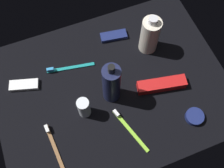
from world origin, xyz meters
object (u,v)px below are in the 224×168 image
Objects in this scene: deodorant_stick at (84,108)px; snack_bar_navy at (114,36)px; lotion_bottle at (111,84)px; bodywash_bottle at (150,35)px; toothbrush_lime at (128,128)px; toothpaste_box_red at (162,85)px; toothbrush_teal at (68,68)px; snack_bar_white at (24,85)px; toothbrush_brown at (54,146)px; cream_tin_left at (194,117)px.

deodorant_stick reaches higher than snack_bar_navy.
snack_bar_navy is at bearing 66.82° from lotion_bottle.
bodywash_bottle is 1.89× the size of deodorant_stick.
toothpaste_box_red is at bearing 30.27° from toothbrush_lime.
snack_bar_white is at bearing -176.22° from toothbrush_teal.
toothbrush_lime is (-19.69, -27.45, -7.29)cm from bodywash_bottle.
toothbrush_teal is at bearing 176.23° from bodywash_bottle.
toothbrush_lime is 1.69× the size of snack_bar_white.
deodorant_stick is 0.51× the size of toothbrush_brown.
deodorant_stick is at bearing 137.31° from toothbrush_lime.
toothbrush_lime is 37.69cm from snack_bar_navy.
cream_tin_left is at bearing -84.38° from bodywash_bottle.
lotion_bottle is at bearing -146.01° from bodywash_bottle.
toothbrush_teal reaches higher than snack_bar_white.
toothbrush_brown is at bearing 173.02° from toothbrush_lime.
toothbrush_lime reaches higher than cream_tin_left.
toothbrush_lime reaches higher than snack_bar_white.
lotion_bottle is 2.29× the size of deodorant_stick.
bodywash_bottle is 49.40cm from snack_bar_white.
lotion_bottle is 24.64cm from bodywash_bottle.
lotion_bottle is 28.05cm from toothbrush_brown.
snack_bar_white is (-48.87, 0.98, -7.15)cm from bodywash_bottle.
deodorant_stick is (-31.42, -16.63, -3.27)cm from bodywash_bottle.
toothbrush_lime is 2.79× the size of cream_tin_left.
toothbrush_teal is 49.04cm from cream_tin_left.
toothbrush_lime is at bearing -42.69° from deodorant_stick.
snack_bar_white is (-46.49, 18.33, -0.85)cm from toothpaste_box_red.
deodorant_stick reaches higher than toothbrush_brown.
bodywash_bottle is 51.54cm from toothbrush_brown.
toothbrush_lime is at bearing -125.65° from bodywash_bottle.
snack_bar_white is at bearing -159.12° from snack_bar_navy.
bodywash_bottle is 33.06cm from cream_tin_left.
bodywash_bottle is at bearing 54.35° from toothbrush_lime.
toothbrush_lime is 23.34cm from cream_tin_left.
deodorant_stick is 29.20cm from toothpaste_box_red.
deodorant_stick is 33.35cm from snack_bar_navy.
snack_bar_white is (-28.48, 14.73, -8.64)cm from lotion_bottle.
toothbrush_brown reaches higher than snack_bar_white.
cream_tin_left is (52.04, -33.15, 0.23)cm from snack_bar_white.
cream_tin_left is at bearing -62.70° from snack_bar_navy.
toothbrush_brown reaches higher than snack_bar_navy.
deodorant_stick is 0.52× the size of toothbrush_teal.
cream_tin_left is (47.99, -7.79, 0.37)cm from toothbrush_brown.
toothbrush_lime is at bearing -27.97° from snack_bar_white.
snack_bar_white is at bearing 135.74° from toothbrush_lime.
bodywash_bottle is 18.61cm from toothpaste_box_red.
bodywash_bottle is at bearing 33.99° from lotion_bottle.
toothpaste_box_red reaches higher than toothbrush_brown.
deodorant_stick is 0.53× the size of toothpaste_box_red.
lotion_bottle is 1.21× the size of bodywash_bottle.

